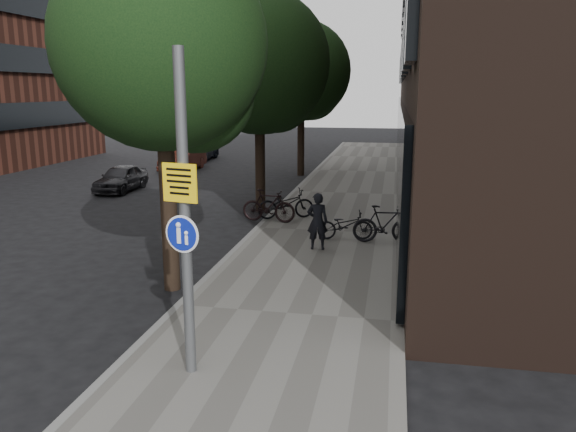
% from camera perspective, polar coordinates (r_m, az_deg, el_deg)
% --- Properties ---
extents(ground, '(120.00, 120.00, 0.00)m').
position_cam_1_polar(ground, '(8.35, -6.47, -19.02)').
color(ground, black).
rests_on(ground, ground).
extents(sidewalk, '(4.50, 60.00, 0.12)m').
position_cam_1_polar(sidewalk, '(17.42, 4.03, -1.68)').
color(sidewalk, slate).
rests_on(sidewalk, ground).
extents(curb_edge, '(0.15, 60.00, 0.13)m').
position_cam_1_polar(curb_edge, '(17.81, -3.17, -1.33)').
color(curb_edge, slate).
rests_on(curb_edge, ground).
extents(street_tree_near, '(4.40, 4.40, 7.50)m').
position_cam_1_polar(street_tree_near, '(12.37, -12.16, 15.81)').
color(street_tree_near, black).
rests_on(street_tree_near, ground).
extents(street_tree_mid, '(5.00, 5.00, 7.80)m').
position_cam_1_polar(street_tree_mid, '(20.47, -2.66, 14.75)').
color(street_tree_mid, black).
rests_on(street_tree_mid, ground).
extents(street_tree_far, '(5.00, 5.00, 7.80)m').
position_cam_1_polar(street_tree_far, '(29.30, 1.54, 14.14)').
color(street_tree_far, black).
rests_on(street_tree_far, ground).
extents(signpost, '(0.55, 0.16, 4.85)m').
position_cam_1_polar(signpost, '(8.32, -10.42, -0.08)').
color(signpost, '#595B5E').
rests_on(signpost, sidewalk).
extents(pedestrian, '(0.61, 0.44, 1.56)m').
position_cam_1_polar(pedestrian, '(15.21, 3.00, -0.53)').
color(pedestrian, black).
rests_on(pedestrian, sidewalk).
extents(parked_bike_facade_near, '(1.68, 0.84, 0.84)m').
position_cam_1_polar(parked_bike_facade_near, '(16.35, 5.80, -0.93)').
color(parked_bike_facade_near, black).
rests_on(parked_bike_facade_near, sidewalk).
extents(parked_bike_facade_far, '(1.84, 0.70, 1.08)m').
position_cam_1_polar(parked_bike_facade_far, '(16.12, 9.80, -0.82)').
color(parked_bike_facade_far, black).
rests_on(parked_bike_facade_far, sidewalk).
extents(parked_bike_curb_near, '(2.02, 1.37, 1.00)m').
position_cam_1_polar(parked_bike_curb_near, '(18.92, -0.22, 1.25)').
color(parked_bike_curb_near, black).
rests_on(parked_bike_curb_near, sidewalk).
extents(parked_bike_curb_far, '(1.84, 0.66, 1.08)m').
position_cam_1_polar(parked_bike_curb_far, '(18.41, -1.98, 1.05)').
color(parked_bike_curb_far, black).
rests_on(parked_bike_curb_far, sidewalk).
extents(parked_car_near, '(1.42, 3.41, 1.15)m').
position_cam_1_polar(parked_car_near, '(25.83, -16.61, 3.71)').
color(parked_car_near, black).
rests_on(parked_car_near, ground).
extents(parked_car_mid, '(1.51, 3.89, 1.26)m').
position_cam_1_polar(parked_car_mid, '(31.66, -10.63, 5.70)').
color(parked_car_mid, maroon).
rests_on(parked_car_mid, ground).
extents(parked_car_far, '(1.85, 4.38, 1.26)m').
position_cam_1_polar(parked_car_far, '(36.20, -9.11, 6.61)').
color(parked_car_far, black).
rests_on(parked_car_far, ground).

